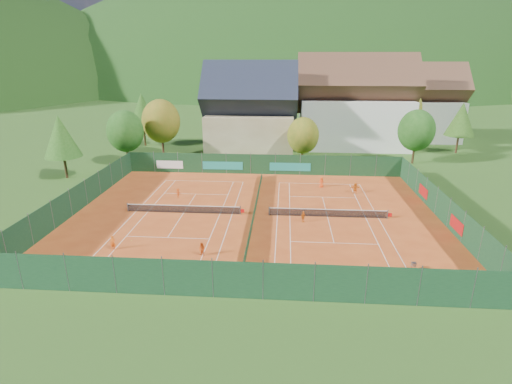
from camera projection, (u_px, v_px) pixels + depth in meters
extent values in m
plane|color=#284E18|center=(255.00, 215.00, 44.18)|extent=(600.00, 600.00, 0.00)
cube|color=#BB491B|center=(255.00, 215.00, 44.17)|extent=(40.00, 32.00, 0.01)
cube|color=white|center=(204.00, 181.00, 55.93)|extent=(10.97, 0.06, 0.00)
cube|color=white|center=(149.00, 266.00, 33.52)|extent=(10.97, 0.06, 0.00)
cube|color=white|center=(136.00, 212.00, 45.10)|extent=(0.06, 23.77, 0.00)
cube|color=white|center=(232.00, 214.00, 44.34)|extent=(0.06, 23.77, 0.00)
cube|color=white|center=(148.00, 212.00, 45.01)|extent=(0.06, 23.77, 0.00)
cube|color=white|center=(220.00, 214.00, 44.44)|extent=(0.06, 23.77, 0.00)
cube|color=white|center=(196.00, 194.00, 50.76)|extent=(8.23, 0.06, 0.00)
cube|color=white|center=(168.00, 238.00, 38.69)|extent=(8.23, 0.06, 0.00)
cube|color=white|center=(184.00, 213.00, 44.72)|extent=(0.06, 12.80, 0.00)
cube|color=white|center=(319.00, 184.00, 54.82)|extent=(10.97, 0.06, 0.00)
cube|color=white|center=(342.00, 273.00, 32.42)|extent=(10.97, 0.06, 0.00)
cube|color=white|center=(277.00, 215.00, 44.00)|extent=(0.06, 23.77, 0.00)
cube|color=white|center=(379.00, 218.00, 43.24)|extent=(0.06, 23.77, 0.00)
cube|color=white|center=(290.00, 216.00, 43.90)|extent=(0.06, 23.77, 0.00)
cube|color=white|center=(366.00, 218.00, 43.34)|extent=(0.06, 23.77, 0.00)
cube|color=white|center=(323.00, 197.00, 49.65)|extent=(8.23, 0.06, 0.00)
cube|color=white|center=(334.00, 243.00, 37.59)|extent=(8.23, 0.06, 0.00)
cube|color=white|center=(328.00, 217.00, 43.62)|extent=(0.06, 12.80, 0.00)
cylinder|color=#59595B|center=(128.00, 207.00, 45.00)|extent=(0.10, 0.10, 1.02)
cylinder|color=#59595B|center=(240.00, 210.00, 44.12)|extent=(0.10, 0.10, 1.02)
cube|color=black|center=(183.00, 209.00, 44.58)|extent=(12.80, 0.02, 0.86)
cube|color=white|center=(183.00, 206.00, 44.44)|extent=(12.80, 0.04, 0.06)
cube|color=red|center=(243.00, 211.00, 44.12)|extent=(0.40, 0.04, 0.40)
cylinder|color=#59595B|center=(269.00, 211.00, 43.90)|extent=(0.10, 0.10, 1.02)
cylinder|color=#59595B|center=(388.00, 214.00, 43.02)|extent=(0.10, 0.10, 1.02)
cube|color=black|center=(328.00, 213.00, 43.47)|extent=(12.80, 0.02, 0.86)
cube|color=white|center=(328.00, 209.00, 43.33)|extent=(12.80, 0.04, 0.06)
cube|color=red|center=(390.00, 215.00, 43.02)|extent=(0.40, 0.04, 0.40)
cube|color=#14371E|center=(255.00, 211.00, 44.01)|extent=(0.03, 28.80, 1.00)
cube|color=#14381C|center=(263.00, 164.00, 58.77)|extent=(40.00, 0.04, 3.00)
cube|color=teal|center=(223.00, 166.00, 59.22)|extent=(6.00, 0.03, 1.20)
cube|color=teal|center=(290.00, 167.00, 58.54)|extent=(6.00, 0.03, 1.20)
cube|color=silver|center=(170.00, 165.00, 59.78)|extent=(4.00, 0.03, 1.20)
cube|color=#15391F|center=(238.00, 280.00, 28.60)|extent=(40.00, 0.04, 3.00)
cube|color=#13361F|center=(78.00, 198.00, 45.06)|extent=(0.04, 32.00, 3.00)
cube|color=#153B1F|center=(442.00, 207.00, 42.31)|extent=(0.04, 32.00, 3.00)
cube|color=#B21414|center=(456.00, 225.00, 38.64)|extent=(0.03, 3.00, 1.20)
cube|color=#B21414|center=(423.00, 191.00, 48.07)|extent=(0.03, 3.00, 1.20)
cube|color=#C4B68A|center=(251.00, 133.00, 71.52)|extent=(15.00, 12.00, 7.00)
cube|color=#1E2333|center=(251.00, 96.00, 69.40)|extent=(16.20, 12.00, 12.00)
cube|color=silver|center=(353.00, 123.00, 75.54)|extent=(20.00, 11.00, 9.00)
cube|color=brown|center=(356.00, 84.00, 73.18)|extent=(21.60, 11.00, 11.00)
cube|color=silver|center=(416.00, 120.00, 82.28)|extent=(16.00, 10.00, 8.00)
cube|color=brown|center=(420.00, 88.00, 80.16)|extent=(17.28, 10.00, 10.00)
cylinder|color=#4A321A|center=(128.00, 156.00, 64.09)|extent=(0.36, 0.36, 2.80)
ellipsoid|color=#1F5317|center=(125.00, 131.00, 62.78)|extent=(5.72, 5.72, 6.58)
cylinder|color=#492B1A|center=(163.00, 147.00, 69.41)|extent=(0.36, 0.36, 3.15)
ellipsoid|color=olive|center=(161.00, 121.00, 67.94)|extent=(6.44, 6.44, 7.40)
cylinder|color=#4A341A|center=(145.00, 137.00, 77.31)|extent=(0.36, 0.36, 3.50)
cone|color=#245317|center=(142.00, 111.00, 75.68)|extent=(5.60, 5.60, 6.50)
cylinder|color=#442918|center=(302.00, 157.00, 64.10)|extent=(0.36, 0.36, 2.45)
ellipsoid|color=olive|center=(303.00, 135.00, 62.96)|extent=(5.01, 5.01, 5.76)
cylinder|color=#422F17|center=(413.00, 155.00, 64.69)|extent=(0.36, 0.36, 2.80)
ellipsoid|color=#1F5117|center=(416.00, 130.00, 63.38)|extent=(5.72, 5.72, 6.58)
cylinder|color=#4C2F1B|center=(457.00, 144.00, 71.49)|extent=(0.36, 0.36, 3.15)
cone|color=#295117|center=(461.00, 119.00, 70.02)|extent=(5.04, 5.04, 5.85)
cylinder|color=#442D18|center=(66.00, 167.00, 56.90)|extent=(0.36, 0.36, 3.15)
cone|color=#275A19|center=(61.00, 136.00, 55.43)|extent=(5.04, 5.04, 5.85)
cylinder|color=#453118|center=(400.00, 134.00, 79.52)|extent=(0.36, 0.36, 3.50)
ellipsoid|color=olive|center=(403.00, 109.00, 77.89)|extent=(7.15, 7.15, 8.22)
ellipsoid|color=black|center=(293.00, 128.00, 340.13)|extent=(440.00, 440.00, 242.00)
cylinder|color=slate|center=(412.00, 267.00, 32.59)|extent=(0.02, 0.02, 0.80)
cylinder|color=slate|center=(416.00, 267.00, 32.57)|extent=(0.02, 0.02, 0.80)
cylinder|color=slate|center=(411.00, 265.00, 32.88)|extent=(0.02, 0.02, 0.80)
cylinder|color=slate|center=(415.00, 265.00, 32.86)|extent=(0.02, 0.02, 0.80)
cube|color=slate|center=(414.00, 264.00, 32.68)|extent=(0.34, 0.34, 0.30)
ellipsoid|color=#CCD833|center=(414.00, 264.00, 32.67)|extent=(0.28, 0.28, 0.16)
sphere|color=#CCD833|center=(131.00, 240.00, 38.05)|extent=(0.07, 0.07, 0.07)
sphere|color=#CCD833|center=(270.00, 256.00, 35.04)|extent=(0.07, 0.07, 0.07)
sphere|color=#CCD833|center=(258.00, 197.00, 49.56)|extent=(0.07, 0.07, 0.07)
imported|color=#E35C14|center=(113.00, 243.00, 36.12)|extent=(0.55, 0.40, 1.38)
imported|color=#D04A12|center=(202.00, 249.00, 34.98)|extent=(0.77, 0.72, 1.27)
imported|color=#CF4612|center=(178.00, 193.00, 49.26)|extent=(0.79, 0.46, 1.22)
imported|color=orange|center=(303.00, 217.00, 42.10)|extent=(0.69, 0.74, 1.22)
imported|color=#FF4F16|center=(321.00, 182.00, 53.13)|extent=(0.82, 0.69, 1.44)
imported|color=#D46012|center=(355.00, 188.00, 50.82)|extent=(1.34, 0.54, 1.41)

